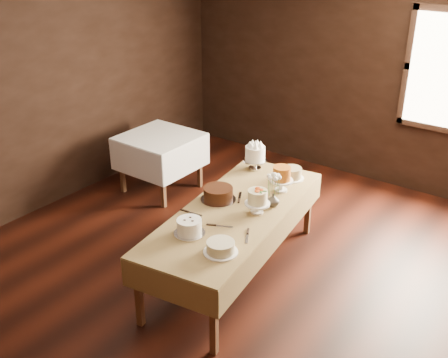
% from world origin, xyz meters
% --- Properties ---
extents(floor, '(5.00, 6.00, 0.01)m').
position_xyz_m(floor, '(0.00, 0.00, 0.00)').
color(floor, black).
rests_on(floor, ground).
extents(wall_back, '(5.00, 0.02, 2.80)m').
position_xyz_m(wall_back, '(0.00, 3.00, 1.40)').
color(wall_back, black).
rests_on(wall_back, ground).
extents(wall_left, '(0.02, 6.00, 2.80)m').
position_xyz_m(wall_left, '(-2.50, 0.00, 1.40)').
color(wall_left, black).
rests_on(wall_left, ground).
extents(display_table, '(1.22, 2.41, 0.71)m').
position_xyz_m(display_table, '(0.19, 0.12, 0.66)').
color(display_table, '#4B2E1C').
rests_on(display_table, ground).
extents(side_table, '(0.88, 0.88, 0.75)m').
position_xyz_m(side_table, '(-1.65, 1.08, 0.66)').
color(side_table, '#4B2E1C').
rests_on(side_table, ground).
extents(cake_meringue, '(0.30, 0.30, 0.27)m').
position_xyz_m(cake_meringue, '(-0.18, 1.01, 0.84)').
color(cake_meringue, silver).
rests_on(cake_meringue, display_table).
extents(cake_speckled, '(0.28, 0.28, 0.12)m').
position_xyz_m(cake_speckled, '(0.27, 1.04, 0.77)').
color(cake_speckled, white).
rests_on(cake_speckled, display_table).
extents(cake_caramel, '(0.24, 0.24, 0.27)m').
position_xyz_m(cake_caramel, '(0.33, 0.72, 0.83)').
color(cake_caramel, white).
rests_on(cake_caramel, display_table).
extents(cake_chocolate, '(0.39, 0.39, 0.13)m').
position_xyz_m(cake_chocolate, '(-0.06, 0.18, 0.78)').
color(cake_chocolate, silver).
rests_on(cake_chocolate, display_table).
extents(cake_flowers, '(0.24, 0.24, 0.24)m').
position_xyz_m(cake_flowers, '(0.39, 0.20, 0.82)').
color(cake_flowers, white).
rests_on(cake_flowers, display_table).
extents(cake_swirl, '(0.28, 0.28, 0.14)m').
position_xyz_m(cake_swirl, '(0.12, -0.47, 0.78)').
color(cake_swirl, silver).
rests_on(cake_swirl, display_table).
extents(cake_cream, '(0.32, 0.32, 0.10)m').
position_xyz_m(cake_cream, '(0.52, -0.54, 0.76)').
color(cake_cream, white).
rests_on(cake_cream, display_table).
extents(cake_server_a, '(0.23, 0.13, 0.01)m').
position_xyz_m(cake_server_a, '(0.29, -0.19, 0.72)').
color(cake_server_a, silver).
rests_on(cake_server_a, display_table).
extents(cake_server_b, '(0.14, 0.22, 0.01)m').
position_xyz_m(cake_server_b, '(0.57, -0.24, 0.72)').
color(cake_server_b, silver).
rests_on(cake_server_b, display_table).
extents(cake_server_c, '(0.14, 0.22, 0.01)m').
position_xyz_m(cake_server_c, '(0.06, 0.39, 0.72)').
color(cake_server_c, silver).
rests_on(cake_server_c, display_table).
extents(cake_server_d, '(0.14, 0.22, 0.01)m').
position_xyz_m(cake_server_d, '(0.39, 0.46, 0.72)').
color(cake_server_d, silver).
rests_on(cake_server_d, display_table).
extents(cake_server_e, '(0.24, 0.05, 0.01)m').
position_xyz_m(cake_server_e, '(-0.06, -0.17, 0.72)').
color(cake_server_e, silver).
rests_on(cake_server_e, display_table).
extents(flower_vase, '(0.13, 0.13, 0.13)m').
position_xyz_m(flower_vase, '(0.43, 0.40, 0.77)').
color(flower_vase, '#2D2823').
rests_on(flower_vase, display_table).
extents(flower_bouquet, '(0.14, 0.14, 0.20)m').
position_xyz_m(flower_bouquet, '(0.43, 0.40, 0.96)').
color(flower_bouquet, white).
rests_on(flower_bouquet, flower_vase).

